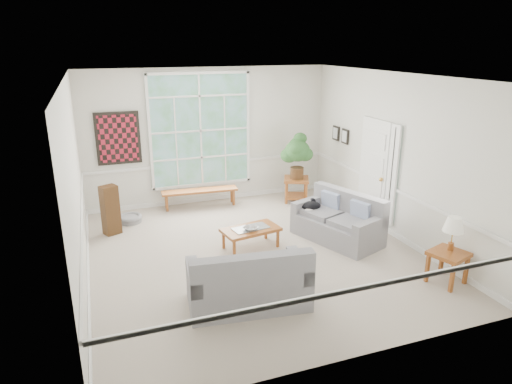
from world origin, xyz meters
The scene contains 24 objects.
floor centered at (0.00, 0.00, -0.01)m, with size 5.50×6.00×0.01m, color #A7998B.
ceiling centered at (0.00, 0.00, 3.00)m, with size 5.50×6.00×0.02m, color white.
wall_back centered at (0.00, 3.00, 1.50)m, with size 5.50×0.02×3.00m, color silver.
wall_front centered at (0.00, -3.00, 1.50)m, with size 5.50×0.02×3.00m, color silver.
wall_left centered at (-2.75, 0.00, 1.50)m, with size 0.02×6.00×3.00m, color silver.
wall_right centered at (2.75, 0.00, 1.50)m, with size 0.02×6.00×3.00m, color silver.
window_back centered at (-0.20, 2.96, 1.65)m, with size 2.30×0.08×2.40m, color white.
entry_door centered at (2.71, 0.60, 1.05)m, with size 0.08×0.90×2.10m, color white.
door_sidelight centered at (2.71, -0.03, 1.15)m, with size 0.08×0.26×1.90m, color white.
wall_art centered at (-1.95, 2.95, 1.60)m, with size 0.90×0.06×1.10m, color #58131C.
wall_frame_near centered at (2.71, 1.75, 1.55)m, with size 0.04×0.26×0.32m, color black.
wall_frame_far centered at (2.71, 2.15, 1.55)m, with size 0.04×0.26×0.32m, color black.
loveseat_right centered at (1.63, 0.03, 0.44)m, with size 0.84×1.62×0.88m, color gray.
loveseat_front centered at (-0.62, -1.48, 0.45)m, with size 1.65×0.85×0.89m, color gray.
coffee_table centered at (0.01, 0.24, 0.19)m, with size 1.00×0.55×0.37m, color brown.
pewter_bowl centered at (-0.02, 0.16, 0.41)m, with size 0.29×0.29×0.07m, color #9A9A9F.
window_bench centered at (-0.34, 2.65, 0.19)m, with size 1.67×0.32×0.39m, color brown.
end_table centered at (1.83, 2.27, 0.28)m, with size 0.55×0.55×0.55m, color brown.
houseplant centered at (1.82, 2.24, 1.08)m, with size 0.61×0.61×1.05m, color #2C5B29, non-canonical shape.
side_table centered at (2.40, -1.95, 0.25)m, with size 0.50×0.50×0.51m, color brown.
table_lamp centered at (2.47, -1.89, 0.77)m, with size 0.31×0.31×0.53m, color white, non-canonical shape.
pet_bed centered at (-1.91, 2.23, 0.07)m, with size 0.49×0.49×0.15m, color gray.
floor_speaker centered at (-2.27, 1.75, 0.48)m, with size 0.30×0.23×0.95m, color #3F2612.
cat centered at (1.34, 0.53, 0.54)m, with size 0.38×0.27×0.18m, color black.
Camera 1 is at (-2.42, -6.79, 3.50)m, focal length 32.00 mm.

